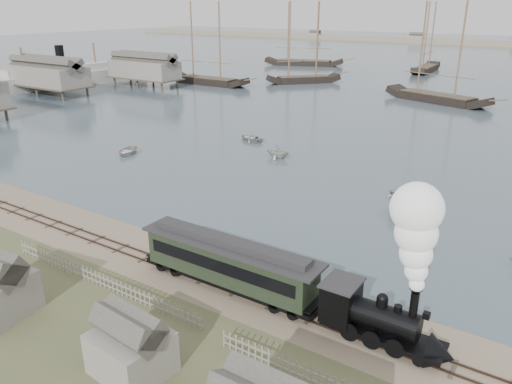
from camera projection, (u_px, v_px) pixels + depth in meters
The scene contains 19 objects.
ground at pixel (230, 271), 38.39m from camera, with size 600.00×600.00×0.00m, color gray.
rail_track at pixel (214, 282), 36.81m from camera, with size 120.00×1.80×0.16m.
picket_fence_west at pixel (101, 287), 36.25m from camera, with size 19.00×0.10×1.20m, color gray, non-canonical shape.
shed_mid at pixel (133, 371), 27.98m from camera, with size 4.00×3.50×3.60m, color gray, non-canonical shape.
western_wharf at pixel (54, 79), 107.21m from camera, with size 36.00×56.00×8.00m, color gray, non-canonical shape.
locomotive at pixel (403, 281), 28.20m from camera, with size 8.07×3.01×10.06m.
passenger_coach at pixel (229, 262), 35.34m from camera, with size 14.17×2.73×3.44m.
beached_dinghy at pixel (210, 252), 40.48m from camera, with size 3.83×2.73×0.79m, color #B9B7AF.
steamship at pixel (61, 66), 122.73m from camera, with size 44.65×7.44×9.77m, color #B9B7AF, non-canonical shape.
rowboat_0 at pixel (127, 151), 67.90m from camera, with size 4.15×2.97×0.86m, color #B9B7AF.
rowboat_1 at pixel (278, 151), 66.09m from camera, with size 3.34×2.88×1.76m, color #B9B7AF.
rowboat_2 at pixel (396, 208), 48.37m from camera, with size 3.70×1.39×1.43m, color #B9B7AF.
rowboat_3 at pixel (404, 196), 52.20m from camera, with size 3.59×2.57×0.74m, color #B9B7AF.
rowboat_6 at pixel (251, 137), 74.69m from camera, with size 4.37×3.12×0.90m, color #B9B7AF.
schooner_0 at pixel (207, 43), 123.14m from camera, with size 22.84×5.27×20.00m, color black, non-canonical shape.
schooner_1 at pixel (305, 43), 125.35m from camera, with size 19.10×4.41×20.00m, color black, non-canonical shape.
schooner_2 at pixel (442, 52), 100.32m from camera, with size 22.77×5.25×20.00m, color black, non-canonical shape.
schooner_6 at pixel (305, 34), 161.73m from camera, with size 25.57×5.90×20.00m, color black, non-canonical shape.
schooner_7 at pixel (430, 37), 146.03m from camera, with size 20.69×4.77×20.00m, color black, non-canonical shape.
Camera 1 is at (20.16, -27.11, 19.33)m, focal length 35.00 mm.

